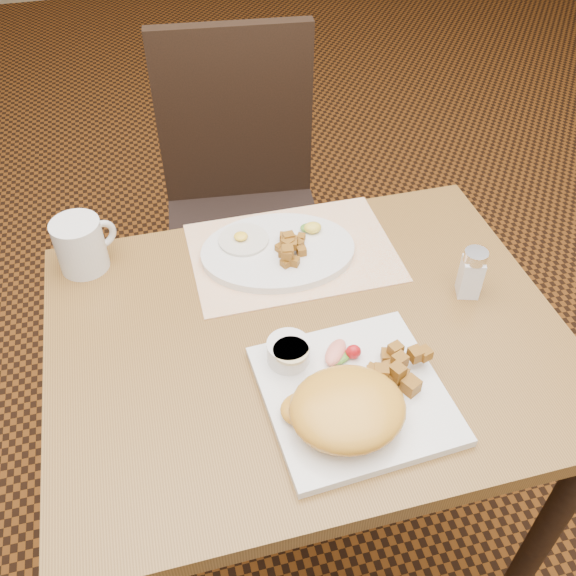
# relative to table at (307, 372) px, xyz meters

# --- Properties ---
(ground) EXTENTS (8.00, 8.00, 0.00)m
(ground) POSITION_rel_table_xyz_m (0.00, 0.00, -0.64)
(ground) COLOR black
(ground) RESTS_ON ground
(table) EXTENTS (0.90, 0.70, 0.75)m
(table) POSITION_rel_table_xyz_m (0.00, 0.00, 0.00)
(table) COLOR brown
(table) RESTS_ON ground
(chair_far) EXTENTS (0.46, 0.47, 0.97)m
(chair_far) POSITION_rel_table_xyz_m (0.02, 0.72, -0.10)
(chair_far) COLOR black
(chair_far) RESTS_ON ground
(placemat) EXTENTS (0.40, 0.28, 0.00)m
(placemat) POSITION_rel_table_xyz_m (0.03, 0.22, 0.11)
(placemat) COLOR white
(placemat) RESTS_ON table
(plate_square) EXTENTS (0.29, 0.29, 0.02)m
(plate_square) POSITION_rel_table_xyz_m (0.03, -0.15, 0.12)
(plate_square) COLOR silver
(plate_square) RESTS_ON table
(plate_oval) EXTENTS (0.33, 0.26, 0.02)m
(plate_oval) POSITION_rel_table_xyz_m (-0.00, 0.21, 0.12)
(plate_oval) COLOR silver
(plate_oval) RESTS_ON placemat
(hollandaise_mound) EXTENTS (0.18, 0.16, 0.07)m
(hollandaise_mound) POSITION_rel_table_xyz_m (0.00, -0.20, 0.16)
(hollandaise_mound) COLOR gold
(hollandaise_mound) RESTS_ON plate_square
(ramekin) EXTENTS (0.07, 0.08, 0.04)m
(ramekin) POSITION_rel_table_xyz_m (-0.05, -0.06, 0.15)
(ramekin) COLOR silver
(ramekin) RESTS_ON plate_square
(garnish_sq) EXTENTS (0.07, 0.07, 0.03)m
(garnish_sq) POSITION_rel_table_xyz_m (0.03, -0.08, 0.14)
(garnish_sq) COLOR #387223
(garnish_sq) RESTS_ON plate_square
(fried_egg) EXTENTS (0.10, 0.10, 0.02)m
(fried_egg) POSITION_rel_table_xyz_m (-0.06, 0.25, 0.13)
(fried_egg) COLOR white
(fried_egg) RESTS_ON plate_oval
(garnish_ov) EXTENTS (0.04, 0.04, 0.02)m
(garnish_ov) POSITION_rel_table_xyz_m (0.08, 0.25, 0.14)
(garnish_ov) COLOR #387223
(garnish_ov) RESTS_ON plate_oval
(salt_shaker) EXTENTS (0.05, 0.05, 0.10)m
(salt_shaker) POSITION_rel_table_xyz_m (0.31, 0.02, 0.16)
(salt_shaker) COLOR white
(salt_shaker) RESTS_ON table
(coffee_mug) EXTENTS (0.12, 0.09, 0.11)m
(coffee_mug) POSITION_rel_table_xyz_m (-0.37, 0.28, 0.16)
(coffee_mug) COLOR silver
(coffee_mug) RESTS_ON table
(home_fries_sq) EXTENTS (0.12, 0.10, 0.04)m
(home_fries_sq) POSITION_rel_table_xyz_m (0.10, -0.14, 0.14)
(home_fries_sq) COLOR #965F18
(home_fries_sq) RESTS_ON plate_square
(home_fries_ov) EXTENTS (0.07, 0.10, 0.04)m
(home_fries_ov) POSITION_rel_table_xyz_m (0.02, 0.19, 0.14)
(home_fries_ov) COLOR #965F18
(home_fries_ov) RESTS_ON plate_oval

